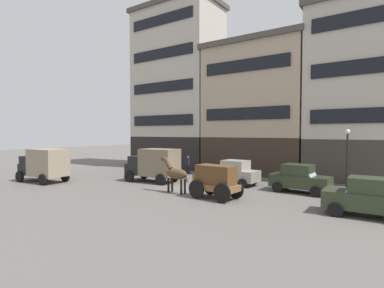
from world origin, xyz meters
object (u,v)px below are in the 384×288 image
Objects in this scene: cargo_wagon at (215,179)px; sedan_light at (300,179)px; delivery_truck_near at (153,164)px; streetlamp_curbside at (347,150)px; sedan_parked_curb at (234,172)px; sedan_dark at (367,197)px; pedestrian_officer at (188,164)px; delivery_truck_far at (44,164)px; draft_horse at (175,173)px; fire_hydrant_curbside at (373,184)px.

cargo_wagon is 0.79× the size of sedan_light.
sedan_light is at bearing 11.91° from delivery_truck_near.
streetlamp_curbside reaches higher than delivery_truck_near.
delivery_truck_near is at bearing -157.11° from streetlamp_curbside.
cargo_wagon is at bearing -76.25° from sedan_parked_curb.
sedan_dark reaches higher than pedestrian_officer.
delivery_truck_far is at bearing -171.70° from sedan_dark.
pedestrian_officer is (-6.13, 2.67, 0.07)m from sedan_parked_curb.
draft_horse is 4.73m from delivery_truck_near.
delivery_truck_near is at bearing -168.09° from sedan_light.
cargo_wagon is 0.67× the size of delivery_truck_near.
draft_horse is at bearing -30.92° from delivery_truck_near.
streetlamp_curbside is at bearing -174.32° from fire_hydrant_curbside.
delivery_truck_near is at bearing -158.82° from fire_hydrant_curbside.
draft_horse reaches higher than fire_hydrant_curbside.
delivery_truck_far is 1.18× the size of sedan_parked_curb.
cargo_wagon is 0.79× the size of sedan_parked_curb.
sedan_dark is at bearing 5.23° from cargo_wagon.
delivery_truck_far reaches higher than pedestrian_officer.
sedan_dark is at bearing 3.77° from draft_horse.
delivery_truck_far is 14.92m from sedan_parked_curb.
delivery_truck_far is 1.18× the size of sedan_light.
draft_horse is 0.62× the size of sedan_parked_curb.
cargo_wagon reaches higher than sedan_dark.
draft_horse is 1.31× the size of pedestrian_officer.
draft_horse is 0.63× the size of sedan_dark.
cargo_wagon is 5.09m from sedan_parked_curb.
draft_horse is 0.53× the size of delivery_truck_far.
sedan_parked_curb is at bearing 23.38° from delivery_truck_near.
cargo_wagon is 0.67× the size of delivery_truck_far.
streetlamp_curbside reaches higher than fire_hydrant_curbside.
draft_horse reaches higher than sedan_parked_curb.
pedestrian_officer is at bearing -178.23° from fire_hydrant_curbside.
streetlamp_curbside reaches higher than sedan_light.
sedan_dark is 0.98× the size of sedan_parked_curb.
sedan_light is 0.92× the size of streetlamp_curbside.
cargo_wagon is 3.62× the size of fire_hydrant_curbside.
sedan_parked_curb is at bearing 176.90° from sedan_light.
delivery_truck_near is 1.19× the size of sedan_light.
cargo_wagon is at bearing -127.82° from sedan_light.
delivery_truck_near is at bearing -86.36° from pedestrian_officer.
sedan_dark is 4.50× the size of fire_hydrant_curbside.
sedan_parked_curb is (-8.94, 4.23, 0.00)m from sedan_dark.
draft_horse is 13.27m from fire_hydrant_curbside.
sedan_dark is (21.87, 3.19, -0.51)m from delivery_truck_far.
delivery_truck_near and delivery_truck_far have the same top height.
sedan_parked_curb is (1.74, 4.93, -0.36)m from draft_horse.
delivery_truck_far is 1.08× the size of streetlamp_curbside.
delivery_truck_near reaches higher than sedan_light.
fire_hydrant_curbside is at bearing 5.68° from streetlamp_curbside.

